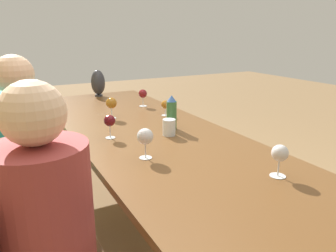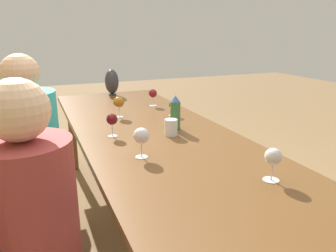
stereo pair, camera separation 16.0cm
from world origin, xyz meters
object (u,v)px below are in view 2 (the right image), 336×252
object	(u,v)px
wine_glass_2	(112,120)
person_near	(37,229)
wine_glass_1	(173,105)
person_far	(33,151)
vase	(112,82)
wine_glass_4	(141,136)
water_tumbler	(171,127)
wine_glass_5	(119,102)
wine_glass_0	(273,158)
chair_far	(22,180)
wine_glass_3	(153,94)
water_bottle	(175,113)

from	to	relation	value
wine_glass_2	person_near	xyz separation A→B (m)	(-0.72, 0.47, -0.19)
wine_glass_1	person_far	bearing A→B (deg)	100.24
vase	wine_glass_4	distance (m)	1.72
water_tumbler	wine_glass_5	size ratio (longest dim) A/B	0.65
wine_glass_1	wine_glass_2	size ratio (longest dim) A/B	0.82
person_near	vase	bearing A→B (deg)	-20.95
wine_glass_0	wine_glass_4	world-z (taller)	wine_glass_4
person_near	wine_glass_2	bearing A→B (deg)	-32.75
wine_glass_5	person_far	bearing A→B (deg)	115.17
wine_glass_4	person_far	size ratio (longest dim) A/B	0.13
vase	wine_glass_5	world-z (taller)	vase
wine_glass_4	person_far	xyz separation A→B (m)	(0.54, 0.52, -0.19)
wine_glass_2	wine_glass_5	bearing A→B (deg)	-19.64
vase	wine_glass_4	size ratio (longest dim) A/B	1.63
wine_glass_0	person_near	distance (m)	0.99
wine_glass_2	vase	bearing A→B (deg)	-13.43
vase	person_far	bearing A→B (deg)	146.24
chair_far	person_far	world-z (taller)	person_far
wine_glass_3	person_far	xyz separation A→B (m)	(-0.55, 0.99, -0.18)
vase	wine_glass_2	world-z (taller)	vase
water_tumbler	chair_far	distance (m)	0.97
water_bottle	wine_glass_3	size ratio (longest dim) A/B	1.55
vase	wine_glass_3	world-z (taller)	vase
wine_glass_1	wine_glass_2	xyz separation A→B (m)	(-0.33, 0.54, 0.02)
chair_far	wine_glass_2	bearing A→B (deg)	-104.89
wine_glass_4	person_near	bearing A→B (deg)	122.12
wine_glass_1	person_near	bearing A→B (deg)	136.14
water_bottle	wine_glass_0	size ratio (longest dim) A/B	1.52
water_tumbler	wine_glass_1	world-z (taller)	wine_glass_1
wine_glass_1	chair_far	xyz separation A→B (m)	(-0.18, 1.09, -0.34)
chair_far	person_near	xyz separation A→B (m)	(-0.87, -0.08, 0.17)
wine_glass_3	wine_glass_4	distance (m)	1.19
water_tumbler	wine_glass_2	xyz separation A→B (m)	(0.12, 0.34, 0.05)
water_bottle	wine_glass_4	xyz separation A→B (m)	(-0.39, 0.36, 0.00)
wine_glass_0	person_near	xyz separation A→B (m)	(0.15, 0.96, -0.19)
wine_glass_0	wine_glass_1	world-z (taller)	wine_glass_0
wine_glass_0	vase	bearing A→B (deg)	4.66
wine_glass_0	wine_glass_4	xyz separation A→B (m)	(0.47, 0.43, 0.01)
wine_glass_2	wine_glass_4	distance (m)	0.40
water_bottle	water_tumbler	xyz separation A→B (m)	(-0.11, 0.08, -0.06)
water_tumbler	wine_glass_5	distance (m)	0.59
person_near	wine_glass_5	bearing A→B (deg)	-28.17
water_tumbler	wine_glass_4	distance (m)	0.40
wine_glass_1	wine_glass_4	xyz separation A→B (m)	(-0.72, 0.49, 0.03)
water_tumbler	wine_glass_1	bearing A→B (deg)	-24.63
person_far	wine_glass_3	bearing A→B (deg)	-60.80
wine_glass_0	wine_glass_3	distance (m)	1.57
wine_glass_3	vase	bearing A→B (deg)	18.75
wine_glass_3	chair_far	size ratio (longest dim) A/B	0.16
vase	wine_glass_5	bearing A→B (deg)	169.82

